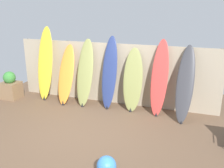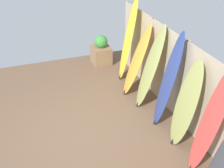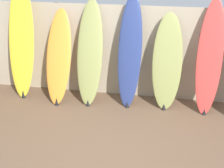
{
  "view_description": "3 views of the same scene",
  "coord_description": "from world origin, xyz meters",
  "px_view_note": "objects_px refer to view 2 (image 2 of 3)",
  "views": [
    {
      "loc": [
        2.29,
        -4.72,
        2.86
      ],
      "look_at": [
        0.33,
        0.97,
        0.93
      ],
      "focal_mm": 40.0,
      "sensor_mm": 36.0,
      "label": 1
    },
    {
      "loc": [
        4.71,
        -1.24,
        4.03
      ],
      "look_at": [
        -0.4,
        0.62,
        0.92
      ],
      "focal_mm": 50.0,
      "sensor_mm": 36.0,
      "label": 2
    },
    {
      "loc": [
        0.66,
        -3.68,
        2.86
      ],
      "look_at": [
        -0.13,
        0.68,
        0.82
      ],
      "focal_mm": 50.0,
      "sensor_mm": 36.0,
      "label": 3
    }
  ],
  "objects_px": {
    "surfboard_olive_4": "(186,105)",
    "surfboard_yellow_0": "(128,39)",
    "surfboard_navy_3": "(168,81)",
    "planter_box": "(101,51)",
    "surfboard_red_5": "(211,122)",
    "surfboard_orange_1": "(137,61)",
    "surfboard_olive_2": "(150,68)"
  },
  "relations": [
    {
      "from": "surfboard_navy_3",
      "to": "surfboard_olive_4",
      "type": "xyz_separation_m",
      "value": [
        0.68,
        0.0,
        -0.15
      ]
    },
    {
      "from": "surfboard_yellow_0",
      "to": "planter_box",
      "type": "relative_size",
      "value": 2.58
    },
    {
      "from": "surfboard_navy_3",
      "to": "surfboard_red_5",
      "type": "bearing_deg",
      "value": 0.03
    },
    {
      "from": "surfboard_navy_3",
      "to": "planter_box",
      "type": "xyz_separation_m",
      "value": [
        -3.19,
        -0.36,
        -0.64
      ]
    },
    {
      "from": "surfboard_red_5",
      "to": "planter_box",
      "type": "distance_m",
      "value": 4.65
    },
    {
      "from": "surfboard_olive_4",
      "to": "surfboard_orange_1",
      "type": "bearing_deg",
      "value": -177.7
    },
    {
      "from": "surfboard_olive_2",
      "to": "planter_box",
      "type": "relative_size",
      "value": 2.22
    },
    {
      "from": "surfboard_red_5",
      "to": "surfboard_orange_1",
      "type": "bearing_deg",
      "value": -178.29
    },
    {
      "from": "surfboard_olive_2",
      "to": "surfboard_red_5",
      "type": "xyz_separation_m",
      "value": [
        2.15,
        0.03,
        0.03
      ]
    },
    {
      "from": "surfboard_yellow_0",
      "to": "surfboard_olive_4",
      "type": "xyz_separation_m",
      "value": [
        2.78,
        -0.01,
        -0.24
      ]
    },
    {
      "from": "surfboard_yellow_0",
      "to": "surfboard_orange_1",
      "type": "bearing_deg",
      "value": -6.56
    },
    {
      "from": "surfboard_orange_1",
      "to": "surfboard_navy_3",
      "type": "xyz_separation_m",
      "value": [
        1.33,
        0.08,
        0.15
      ]
    },
    {
      "from": "surfboard_yellow_0",
      "to": "surfboard_navy_3",
      "type": "relative_size",
      "value": 1.1
    },
    {
      "from": "planter_box",
      "to": "surfboard_red_5",
      "type": "bearing_deg",
      "value": 4.5
    },
    {
      "from": "surfboard_orange_1",
      "to": "surfboard_navy_3",
      "type": "relative_size",
      "value": 0.85
    },
    {
      "from": "surfboard_orange_1",
      "to": "surfboard_red_5",
      "type": "relative_size",
      "value": 0.87
    },
    {
      "from": "surfboard_yellow_0",
      "to": "surfboard_olive_2",
      "type": "distance_m",
      "value": 1.36
    },
    {
      "from": "surfboard_orange_1",
      "to": "surfboard_olive_2",
      "type": "height_order",
      "value": "surfboard_olive_2"
    },
    {
      "from": "surfboard_yellow_0",
      "to": "surfboard_olive_4",
      "type": "relative_size",
      "value": 1.28
    },
    {
      "from": "surfboard_yellow_0",
      "to": "surfboard_navy_3",
      "type": "xyz_separation_m",
      "value": [
        2.1,
        -0.01,
        -0.09
      ]
    },
    {
      "from": "surfboard_orange_1",
      "to": "surfboard_olive_4",
      "type": "distance_m",
      "value": 2.02
    },
    {
      "from": "surfboard_orange_1",
      "to": "surfboard_red_5",
      "type": "height_order",
      "value": "surfboard_red_5"
    },
    {
      "from": "surfboard_yellow_0",
      "to": "surfboard_orange_1",
      "type": "height_order",
      "value": "surfboard_yellow_0"
    },
    {
      "from": "surfboard_orange_1",
      "to": "surfboard_navy_3",
      "type": "height_order",
      "value": "surfboard_navy_3"
    },
    {
      "from": "surfboard_olive_4",
      "to": "surfboard_yellow_0",
      "type": "bearing_deg",
      "value": 179.86
    },
    {
      "from": "planter_box",
      "to": "surfboard_navy_3",
      "type": "bearing_deg",
      "value": 6.45
    },
    {
      "from": "surfboard_red_5",
      "to": "planter_box",
      "type": "xyz_separation_m",
      "value": [
        -4.6,
        -0.36,
        -0.62
      ]
    },
    {
      "from": "surfboard_navy_3",
      "to": "planter_box",
      "type": "bearing_deg",
      "value": -173.55
    },
    {
      "from": "surfboard_yellow_0",
      "to": "surfboard_navy_3",
      "type": "distance_m",
      "value": 2.1
    },
    {
      "from": "surfboard_olive_2",
      "to": "surfboard_olive_4",
      "type": "xyz_separation_m",
      "value": [
        1.42,
        0.03,
        -0.09
      ]
    },
    {
      "from": "surfboard_olive_4",
      "to": "surfboard_red_5",
      "type": "relative_size",
      "value": 0.87
    },
    {
      "from": "surfboard_navy_3",
      "to": "planter_box",
      "type": "distance_m",
      "value": 3.28
    }
  ]
}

